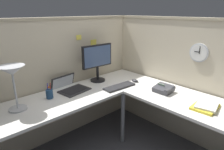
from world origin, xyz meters
name	(u,v)px	position (x,y,z in m)	size (l,w,h in m)	color
cubicle_wall_back	(55,81)	(-0.36, 0.87, 0.79)	(2.57, 0.12, 1.58)	beige
cubicle_wall_right	(185,81)	(0.87, -0.27, 0.79)	(0.12, 2.37, 1.58)	beige
desk	(117,112)	(-0.15, -0.05, 0.63)	(2.35, 2.15, 0.73)	silver
monitor	(97,60)	(0.15, 0.64, 1.02)	(0.46, 0.20, 0.50)	black
laptop	(69,87)	(-0.30, 0.64, 0.75)	(0.39, 0.42, 0.22)	#232326
keyboard	(119,87)	(0.19, 0.26, 0.74)	(0.43, 0.14, 0.02)	#232326
computer_mouse	(135,81)	(0.50, 0.26, 0.75)	(0.06, 0.10, 0.03)	#232326
desk_lamp_dome	(12,74)	(-0.94, 0.53, 1.09)	(0.24, 0.24, 0.44)	#B7BABF
pen_cup	(49,94)	(-0.60, 0.56, 0.78)	(0.08, 0.08, 0.18)	navy
office_phone	(164,89)	(0.47, -0.20, 0.77)	(0.19, 0.21, 0.11)	#38383D
book_stack	(206,106)	(0.43, -0.71, 0.75)	(0.31, 0.24, 0.04)	yellow
wall_clock	(199,53)	(0.82, -0.41, 1.19)	(0.04, 0.22, 0.22)	#B7BABF
pinned_note_leftmost	(85,57)	(0.08, 0.82, 1.05)	(0.09, 0.00, 0.08)	#EAD84C
pinned_note_middle	(94,43)	(0.23, 0.82, 1.22)	(0.10, 0.00, 0.10)	#EAD84C
pinned_note_rightmost	(79,37)	(-0.01, 0.82, 1.32)	(0.08, 0.00, 0.06)	#EAD84C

